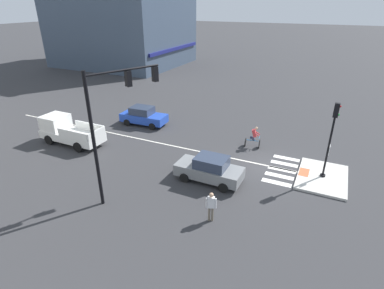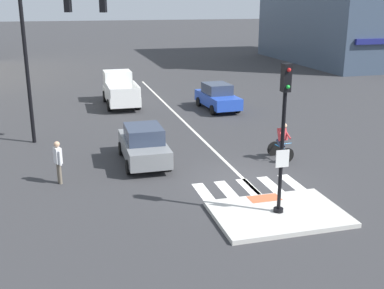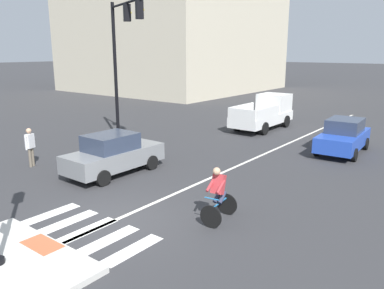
{
  "view_description": "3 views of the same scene",
  "coord_description": "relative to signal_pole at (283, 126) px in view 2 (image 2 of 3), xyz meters",
  "views": [
    {
      "loc": [
        -18.38,
        -2.85,
        10.11
      ],
      "look_at": [
        -1.36,
        5.23,
        1.21
      ],
      "focal_mm": 28.49,
      "sensor_mm": 36.0,
      "label": 1
    },
    {
      "loc": [
        -6.37,
        -15.94,
        6.71
      ],
      "look_at": [
        -1.33,
        2.52,
        0.83
      ],
      "focal_mm": 44.21,
      "sensor_mm": 36.0,
      "label": 2
    },
    {
      "loc": [
        8.26,
        -6.68,
        4.84
      ],
      "look_at": [
        0.35,
        3.53,
        1.67
      ],
      "focal_mm": 36.0,
      "sensor_mm": 36.0,
      "label": 3
    }
  ],
  "objects": [
    {
      "name": "traffic_island",
      "position": [
        0.0,
        0.01,
        -2.94
      ],
      "size": [
        4.2,
        2.92,
        0.15
      ],
      "primitive_type": "cube",
      "color": "beige",
      "rests_on": "ground"
    },
    {
      "name": "tactile_pad_front",
      "position": [
        0.0,
        1.12,
        -2.86
      ],
      "size": [
        1.1,
        0.6,
        0.01
      ],
      "primitive_type": "cube",
      "color": "#DB5B38",
      "rests_on": "traffic_island"
    },
    {
      "name": "car_grey_westbound_near",
      "position": [
        -3.3,
        6.33,
        -2.21
      ],
      "size": [
        1.87,
        4.11,
        1.64
      ],
      "color": "slate",
      "rests_on": "ground"
    },
    {
      "name": "crosswalk_stripe_b",
      "position": [
        -0.89,
        2.5,
        -3.01
      ],
      "size": [
        0.44,
        1.8,
        0.01
      ],
      "primitive_type": "cube",
      "color": "silver",
      "rests_on": "ground"
    },
    {
      "name": "crosswalk_stripe_c",
      "position": [
        0.0,
        2.5,
        -3.01
      ],
      "size": [
        0.44,
        1.8,
        0.01
      ],
      "primitive_type": "cube",
      "color": "silver",
      "rests_on": "ground"
    },
    {
      "name": "cyclist",
      "position": [
        2.54,
        5.15,
        -2.15
      ],
      "size": [
        0.8,
        1.17,
        1.68
      ],
      "color": "black",
      "rests_on": "ground"
    },
    {
      "name": "pedestrian_at_curb_left",
      "position": [
        -6.81,
        4.81,
        -2.04
      ],
      "size": [
        0.33,
        0.52,
        1.67
      ],
      "color": "#6B6051",
      "rests_on": "ground"
    },
    {
      "name": "crosswalk_stripe_d",
      "position": [
        0.89,
        2.5,
        -3.01
      ],
      "size": [
        0.44,
        1.8,
        0.01
      ],
      "primitive_type": "cube",
      "color": "silver",
      "rests_on": "ground"
    },
    {
      "name": "traffic_light_mast",
      "position": [
        -6.91,
        10.26,
        1.93
      ],
      "size": [
        3.85,
        1.84,
        7.27
      ],
      "color": "black",
      "rests_on": "ground"
    },
    {
      "name": "crosswalk_stripe_e",
      "position": [
        1.77,
        2.5,
        -3.01
      ],
      "size": [
        0.44,
        1.8,
        0.01
      ],
      "primitive_type": "cube",
      "color": "silver",
      "rests_on": "ground"
    },
    {
      "name": "signal_pole",
      "position": [
        0.0,
        0.0,
        0.0
      ],
      "size": [
        0.44,
        0.38,
        4.77
      ],
      "color": "black",
      "rests_on": "traffic_island"
    },
    {
      "name": "pickup_truck_white_westbound_distant",
      "position": [
        -2.83,
        18.48,
        -2.04
      ],
      "size": [
        2.08,
        5.11,
        2.08
      ],
      "color": "white",
      "rests_on": "ground"
    },
    {
      "name": "crosswalk_stripe_a",
      "position": [
        -1.77,
        2.5,
        -3.01
      ],
      "size": [
        0.44,
        1.8,
        0.01
      ],
      "primitive_type": "cube",
      "color": "silver",
      "rests_on": "ground"
    },
    {
      "name": "lane_centre_line",
      "position": [
        0.11,
        13.22,
        -3.01
      ],
      "size": [
        0.14,
        28.0,
        0.01
      ],
      "primitive_type": "cube",
      "color": "silver",
      "rests_on": "ground"
    },
    {
      "name": "car_blue_eastbound_far",
      "position": [
        2.96,
        15.31,
        -2.21
      ],
      "size": [
        2.03,
        4.19,
        1.64
      ],
      "color": "#2347B7",
      "rests_on": "ground"
    },
    {
      "name": "ground_plane",
      "position": [
        0.0,
        3.22,
        -3.02
      ],
      "size": [
        300.0,
        300.0,
        0.0
      ],
      "primitive_type": "plane",
      "color": "#333335"
    }
  ]
}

